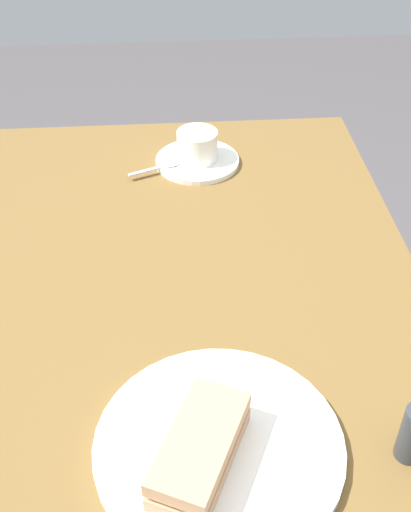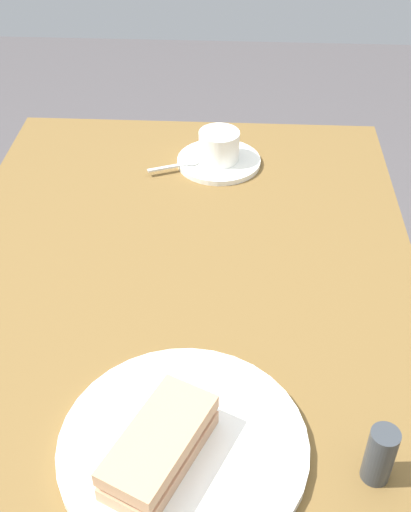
{
  "view_description": "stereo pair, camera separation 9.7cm",
  "coord_description": "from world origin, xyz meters",
  "px_view_note": "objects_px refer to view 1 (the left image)",
  "views": [
    {
      "loc": [
        0.72,
        -0.02,
        1.42
      ],
      "look_at": [
        -0.02,
        0.04,
        0.81
      ],
      "focal_mm": 45.52,
      "sensor_mm": 36.0,
      "label": 1
    },
    {
      "loc": [
        0.73,
        0.08,
        1.42
      ],
      "look_at": [
        -0.02,
        0.04,
        0.81
      ],
      "focal_mm": 45.52,
      "sensor_mm": 36.0,
      "label": 2
    }
  ],
  "objects_px": {
    "sandwich_plate": "(219,446)",
    "coffee_cup": "(197,144)",
    "spoon": "(162,167)",
    "dining_table": "(182,349)",
    "coffee_saucer": "(197,161)",
    "sandwich_front": "(200,449)"
  },
  "relations": [
    {
      "from": "coffee_cup",
      "to": "coffee_saucer",
      "type": "bearing_deg",
      "value": 19.54
    },
    {
      "from": "dining_table",
      "to": "spoon",
      "type": "distance_m",
      "value": 0.35
    },
    {
      "from": "coffee_cup",
      "to": "spoon",
      "type": "relative_size",
      "value": 1.04
    },
    {
      "from": "sandwich_front",
      "to": "dining_table",
      "type": "bearing_deg",
      "value": -178.4
    },
    {
      "from": "spoon",
      "to": "dining_table",
      "type": "bearing_deg",
      "value": 3.6
    },
    {
      "from": "dining_table",
      "to": "coffee_cup",
      "type": "relative_size",
      "value": 10.12
    },
    {
      "from": "dining_table",
      "to": "coffee_saucer",
      "type": "distance_m",
      "value": 0.37
    },
    {
      "from": "coffee_cup",
      "to": "spoon",
      "type": "distance_m",
      "value": 0.08
    },
    {
      "from": "coffee_saucer",
      "to": "spoon",
      "type": "bearing_deg",
      "value": -67.95
    },
    {
      "from": "sandwich_plate",
      "to": "spoon",
      "type": "distance_m",
      "value": 0.61
    },
    {
      "from": "dining_table",
      "to": "sandwich_front",
      "type": "relative_size",
      "value": 6.17
    },
    {
      "from": "dining_table",
      "to": "sandwich_front",
      "type": "xyz_separation_m",
      "value": [
        0.32,
        0.01,
        0.18
      ]
    },
    {
      "from": "sandwich_plate",
      "to": "sandwich_front",
      "type": "height_order",
      "value": "sandwich_front"
    },
    {
      "from": "spoon",
      "to": "coffee_saucer",
      "type": "bearing_deg",
      "value": 112.05
    },
    {
      "from": "coffee_saucer",
      "to": "coffee_cup",
      "type": "height_order",
      "value": "coffee_cup"
    },
    {
      "from": "coffee_saucer",
      "to": "coffee_cup",
      "type": "relative_size",
      "value": 1.58
    },
    {
      "from": "sandwich_front",
      "to": "spoon",
      "type": "height_order",
      "value": "sandwich_front"
    },
    {
      "from": "sandwich_front",
      "to": "spoon",
      "type": "relative_size",
      "value": 1.71
    },
    {
      "from": "spoon",
      "to": "sandwich_front",
      "type": "bearing_deg",
      "value": 2.59
    },
    {
      "from": "spoon",
      "to": "coffee_cup",
      "type": "bearing_deg",
      "value": 113.42
    },
    {
      "from": "sandwich_plate",
      "to": "sandwich_front",
      "type": "relative_size",
      "value": 1.75
    },
    {
      "from": "sandwich_plate",
      "to": "coffee_cup",
      "type": "bearing_deg",
      "value": 178.59
    }
  ]
}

